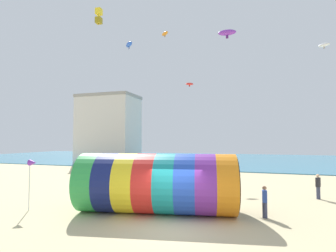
{
  "coord_description": "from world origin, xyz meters",
  "views": [
    {
      "loc": [
        3.58,
        -11.56,
        3.95
      ],
      "look_at": [
        -1.4,
        3.88,
        4.8
      ],
      "focal_mm": 28.0,
      "sensor_mm": 36.0,
      "label": 1
    }
  ],
  "objects_px": {
    "kite_yellow_box": "(99,16)",
    "kite_purple_parafoil": "(227,33)",
    "kite_blue_parafoil": "(129,44)",
    "beach_flag": "(33,165)",
    "kite_orange_parafoil": "(165,34)",
    "bystander_near_water": "(140,180)",
    "kite_handler": "(265,202)",
    "bystander_mid_beach": "(318,186)",
    "giant_inflatable_tube": "(157,183)",
    "kite_red_parafoil": "(189,84)",
    "kite_white_parafoil": "(324,45)"
  },
  "relations": [
    {
      "from": "kite_yellow_box",
      "to": "kite_purple_parafoil",
      "type": "xyz_separation_m",
      "value": [
        9.62,
        3.24,
        -1.28
      ]
    },
    {
      "from": "kite_blue_parafoil",
      "to": "beach_flag",
      "type": "height_order",
      "value": "kite_blue_parafoil"
    },
    {
      "from": "kite_orange_parafoil",
      "to": "bystander_near_water",
      "type": "relative_size",
      "value": 0.75
    },
    {
      "from": "kite_yellow_box",
      "to": "kite_orange_parafoil",
      "type": "distance_m",
      "value": 10.91
    },
    {
      "from": "kite_handler",
      "to": "kite_yellow_box",
      "type": "bearing_deg",
      "value": 164.96
    },
    {
      "from": "kite_orange_parafoil",
      "to": "beach_flag",
      "type": "xyz_separation_m",
      "value": [
        -2.36,
        -16.25,
        -13.62
      ]
    },
    {
      "from": "bystander_mid_beach",
      "to": "giant_inflatable_tube",
      "type": "bearing_deg",
      "value": -144.88
    },
    {
      "from": "bystander_mid_beach",
      "to": "kite_handler",
      "type": "bearing_deg",
      "value": -122.91
    },
    {
      "from": "giant_inflatable_tube",
      "to": "beach_flag",
      "type": "height_order",
      "value": "giant_inflatable_tube"
    },
    {
      "from": "kite_handler",
      "to": "kite_yellow_box",
      "type": "distance_m",
      "value": 17.86
    },
    {
      "from": "kite_purple_parafoil",
      "to": "kite_orange_parafoil",
      "type": "height_order",
      "value": "kite_orange_parafoil"
    },
    {
      "from": "kite_yellow_box",
      "to": "kite_purple_parafoil",
      "type": "bearing_deg",
      "value": 18.58
    },
    {
      "from": "kite_red_parafoil",
      "to": "kite_white_parafoil",
      "type": "distance_m",
      "value": 13.8
    },
    {
      "from": "bystander_near_water",
      "to": "kite_white_parafoil",
      "type": "bearing_deg",
      "value": 34.18
    },
    {
      "from": "kite_white_parafoil",
      "to": "bystander_near_water",
      "type": "height_order",
      "value": "kite_white_parafoil"
    },
    {
      "from": "bystander_mid_beach",
      "to": "kite_blue_parafoil",
      "type": "bearing_deg",
      "value": -167.23
    },
    {
      "from": "kite_purple_parafoil",
      "to": "bystander_mid_beach",
      "type": "bearing_deg",
      "value": -8.84
    },
    {
      "from": "kite_purple_parafoil",
      "to": "bystander_near_water",
      "type": "xyz_separation_m",
      "value": [
        -6.48,
        -2.08,
        -11.6
      ]
    },
    {
      "from": "kite_orange_parafoil",
      "to": "bystander_mid_beach",
      "type": "distance_m",
      "value": 21.97
    },
    {
      "from": "bystander_near_water",
      "to": "bystander_mid_beach",
      "type": "height_order",
      "value": "bystander_mid_beach"
    },
    {
      "from": "kite_white_parafoil",
      "to": "bystander_mid_beach",
      "type": "bearing_deg",
      "value": -106.98
    },
    {
      "from": "kite_blue_parafoil",
      "to": "kite_orange_parafoil",
      "type": "relative_size",
      "value": 0.87
    },
    {
      "from": "kite_white_parafoil",
      "to": "kite_blue_parafoil",
      "type": "relative_size",
      "value": 1.1
    },
    {
      "from": "bystander_mid_beach",
      "to": "beach_flag",
      "type": "distance_m",
      "value": 17.91
    },
    {
      "from": "kite_yellow_box",
      "to": "giant_inflatable_tube",
      "type": "bearing_deg",
      "value": -32.26
    },
    {
      "from": "giant_inflatable_tube",
      "to": "kite_blue_parafoil",
      "type": "relative_size",
      "value": 8.45
    },
    {
      "from": "kite_red_parafoil",
      "to": "kite_blue_parafoil",
      "type": "distance_m",
      "value": 10.43
    },
    {
      "from": "kite_blue_parafoil",
      "to": "kite_purple_parafoil",
      "type": "xyz_separation_m",
      "value": [
        6.69,
        3.77,
        1.52
      ]
    },
    {
      "from": "bystander_mid_beach",
      "to": "kite_yellow_box",
      "type": "bearing_deg",
      "value": -171.5
    },
    {
      "from": "giant_inflatable_tube",
      "to": "beach_flag",
      "type": "bearing_deg",
      "value": -165.58
    },
    {
      "from": "kite_red_parafoil",
      "to": "kite_white_parafoil",
      "type": "bearing_deg",
      "value": 7.83
    },
    {
      "from": "bystander_mid_beach",
      "to": "beach_flag",
      "type": "xyz_separation_m",
      "value": [
        -15.87,
        -8.13,
        1.68
      ]
    },
    {
      "from": "bystander_mid_beach",
      "to": "kite_purple_parafoil",
      "type": "bearing_deg",
      "value": 171.16
    },
    {
      "from": "kite_orange_parafoil",
      "to": "kite_handler",
      "type": "bearing_deg",
      "value": -53.96
    },
    {
      "from": "kite_blue_parafoil",
      "to": "kite_orange_parafoil",
      "type": "xyz_separation_m",
      "value": [
        -0.92,
        10.97,
        5.25
      ]
    },
    {
      "from": "kite_purple_parafoil",
      "to": "kite_orange_parafoil",
      "type": "distance_m",
      "value": 11.12
    },
    {
      "from": "kite_yellow_box",
      "to": "kite_white_parafoil",
      "type": "relative_size",
      "value": 1.1
    },
    {
      "from": "kite_orange_parafoil",
      "to": "bystander_mid_beach",
      "type": "xyz_separation_m",
      "value": [
        13.51,
        -8.12,
        -15.3
      ]
    },
    {
      "from": "kite_blue_parafoil",
      "to": "bystander_near_water",
      "type": "height_order",
      "value": "kite_blue_parafoil"
    },
    {
      "from": "kite_red_parafoil",
      "to": "bystander_near_water",
      "type": "height_order",
      "value": "kite_red_parafoil"
    },
    {
      "from": "kite_yellow_box",
      "to": "kite_blue_parafoil",
      "type": "relative_size",
      "value": 1.21
    },
    {
      "from": "kite_white_parafoil",
      "to": "bystander_near_water",
      "type": "distance_m",
      "value": 22.18
    },
    {
      "from": "beach_flag",
      "to": "kite_handler",
      "type": "bearing_deg",
      "value": 11.96
    },
    {
      "from": "kite_handler",
      "to": "kite_red_parafoil",
      "type": "height_order",
      "value": "kite_red_parafoil"
    },
    {
      "from": "kite_yellow_box",
      "to": "kite_purple_parafoil",
      "type": "height_order",
      "value": "kite_yellow_box"
    },
    {
      "from": "kite_yellow_box",
      "to": "kite_white_parafoil",
      "type": "height_order",
      "value": "kite_yellow_box"
    },
    {
      "from": "kite_red_parafoil",
      "to": "kite_white_parafoil",
      "type": "height_order",
      "value": "kite_white_parafoil"
    },
    {
      "from": "kite_red_parafoil",
      "to": "kite_white_parafoil",
      "type": "relative_size",
      "value": 0.76
    },
    {
      "from": "kite_handler",
      "to": "kite_white_parafoil",
      "type": "relative_size",
      "value": 1.39
    },
    {
      "from": "kite_white_parafoil",
      "to": "kite_yellow_box",
      "type": "bearing_deg",
      "value": -147.98
    }
  ]
}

